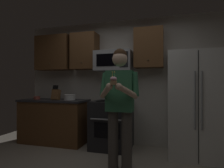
# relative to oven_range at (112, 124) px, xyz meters

# --- Properties ---
(wall_back) EXTENTS (4.40, 0.10, 2.60)m
(wall_back) POSITION_rel_oven_range_xyz_m (0.15, 0.39, 0.84)
(wall_back) COLOR beige
(wall_back) RESTS_ON ground
(oven_range) EXTENTS (0.76, 0.70, 0.93)m
(oven_range) POSITION_rel_oven_range_xyz_m (0.00, 0.00, 0.00)
(oven_range) COLOR black
(oven_range) RESTS_ON ground
(microwave) EXTENTS (0.74, 0.41, 0.40)m
(microwave) POSITION_rel_oven_range_xyz_m (0.00, 0.12, 1.26)
(microwave) COLOR #9EA0A5
(refrigerator) EXTENTS (0.90, 0.75, 1.80)m
(refrigerator) POSITION_rel_oven_range_xyz_m (1.50, -0.04, 0.44)
(refrigerator) COLOR white
(refrigerator) RESTS_ON ground
(cabinet_row_upper) EXTENTS (2.78, 0.36, 0.76)m
(cabinet_row_upper) POSITION_rel_oven_range_xyz_m (-0.57, 0.17, 1.49)
(cabinet_row_upper) COLOR brown
(counter_left) EXTENTS (1.44, 0.66, 0.92)m
(counter_left) POSITION_rel_oven_range_xyz_m (-1.30, 0.02, 0.00)
(counter_left) COLOR brown
(counter_left) RESTS_ON ground
(knife_block) EXTENTS (0.16, 0.15, 0.32)m
(knife_block) POSITION_rel_oven_range_xyz_m (-1.23, -0.03, 0.58)
(knife_block) COLOR brown
(knife_block) RESTS_ON counter_left
(bowl_large_white) EXTENTS (0.25, 0.25, 0.11)m
(bowl_large_white) POSITION_rel_oven_range_xyz_m (-0.93, 0.02, 0.52)
(bowl_large_white) COLOR white
(bowl_large_white) RESTS_ON counter_left
(bowl_small_colored) EXTENTS (0.14, 0.14, 0.06)m
(bowl_small_colored) POSITION_rel_oven_range_xyz_m (-1.70, -0.03, 0.49)
(bowl_small_colored) COLOR #B24C3F
(bowl_small_colored) RESTS_ON counter_left
(person) EXTENTS (0.60, 0.48, 1.76)m
(person) POSITION_rel_oven_range_xyz_m (0.38, -0.93, 0.53)
(person) COLOR #4C4742
(person) RESTS_ON ground
(cupcake) EXTENTS (0.09, 0.09, 0.17)m
(cupcake) POSITION_rel_oven_range_xyz_m (0.38, -1.26, 0.83)
(cupcake) COLOR #A87F56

